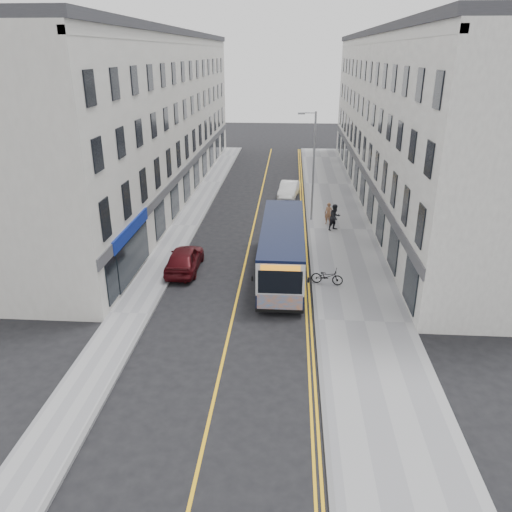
# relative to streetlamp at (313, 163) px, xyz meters

# --- Properties ---
(ground) EXTENTS (140.00, 140.00, 0.00)m
(ground) POSITION_rel_streetlamp_xyz_m (-4.17, -14.00, -4.38)
(ground) COLOR black
(ground) RESTS_ON ground
(pavement_east) EXTENTS (4.50, 64.00, 0.12)m
(pavement_east) POSITION_rel_streetlamp_xyz_m (2.08, -2.00, -4.32)
(pavement_east) COLOR #97979A
(pavement_east) RESTS_ON ground
(pavement_west) EXTENTS (2.00, 64.00, 0.12)m
(pavement_west) POSITION_rel_streetlamp_xyz_m (-9.17, -2.00, -4.32)
(pavement_west) COLOR #97979A
(pavement_west) RESTS_ON ground
(kerb_east) EXTENTS (0.18, 64.00, 0.13)m
(kerb_east) POSITION_rel_streetlamp_xyz_m (-0.17, -2.00, -4.32)
(kerb_east) COLOR slate
(kerb_east) RESTS_ON ground
(kerb_west) EXTENTS (0.18, 64.00, 0.13)m
(kerb_west) POSITION_rel_streetlamp_xyz_m (-8.17, -2.00, -4.32)
(kerb_west) COLOR slate
(kerb_west) RESTS_ON ground
(road_centre_line) EXTENTS (0.12, 64.00, 0.01)m
(road_centre_line) POSITION_rel_streetlamp_xyz_m (-4.17, -2.00, -4.38)
(road_centre_line) COLOR yellow
(road_centre_line) RESTS_ON ground
(road_dbl_yellow_inner) EXTENTS (0.10, 64.00, 0.01)m
(road_dbl_yellow_inner) POSITION_rel_streetlamp_xyz_m (-0.62, -2.00, -4.38)
(road_dbl_yellow_inner) COLOR yellow
(road_dbl_yellow_inner) RESTS_ON ground
(road_dbl_yellow_outer) EXTENTS (0.10, 64.00, 0.01)m
(road_dbl_yellow_outer) POSITION_rel_streetlamp_xyz_m (-0.42, -2.00, -4.38)
(road_dbl_yellow_outer) COLOR yellow
(road_dbl_yellow_outer) RESTS_ON ground
(terrace_east) EXTENTS (6.00, 46.00, 13.00)m
(terrace_east) POSITION_rel_streetlamp_xyz_m (7.33, 7.00, 2.12)
(terrace_east) COLOR white
(terrace_east) RESTS_ON ground
(terrace_west) EXTENTS (6.00, 46.00, 13.00)m
(terrace_west) POSITION_rel_streetlamp_xyz_m (-13.17, 7.00, 2.12)
(terrace_west) COLOR silver
(terrace_west) RESTS_ON ground
(streetlamp) EXTENTS (1.32, 0.18, 8.00)m
(streetlamp) POSITION_rel_streetlamp_xyz_m (0.00, 0.00, 0.00)
(streetlamp) COLOR gray
(streetlamp) RESTS_ON ground
(city_bus) EXTENTS (2.38, 10.18, 2.95)m
(city_bus) POSITION_rel_streetlamp_xyz_m (-1.92, -9.91, -2.77)
(city_bus) COLOR black
(city_bus) RESTS_ON ground
(bicycle) EXTENTS (1.81, 0.93, 0.91)m
(bicycle) POSITION_rel_streetlamp_xyz_m (0.55, -11.28, -3.81)
(bicycle) COLOR black
(bicycle) RESTS_ON pavement_east
(pedestrian_near) EXTENTS (0.68, 0.55, 1.61)m
(pedestrian_near) POSITION_rel_streetlamp_xyz_m (1.27, -1.03, -3.46)
(pedestrian_near) COLOR #9C6846
(pedestrian_near) RESTS_ON pavement_east
(pedestrian_far) EXTENTS (1.15, 1.11, 1.87)m
(pedestrian_far) POSITION_rel_streetlamp_xyz_m (1.63, -2.27, -3.33)
(pedestrian_far) COLOR black
(pedestrian_far) RESTS_ON pavement_east
(car_white) EXTENTS (1.93, 4.30, 1.37)m
(car_white) POSITION_rel_streetlamp_xyz_m (-1.70, 6.47, -3.70)
(car_white) COLOR white
(car_white) RESTS_ON ground
(car_maroon) EXTENTS (1.76, 4.36, 1.48)m
(car_maroon) POSITION_rel_streetlamp_xyz_m (-7.57, -9.75, -3.64)
(car_maroon) COLOR #4A0C11
(car_maroon) RESTS_ON ground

